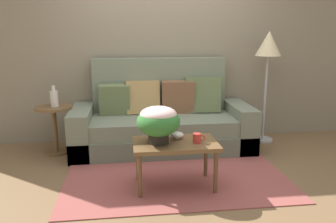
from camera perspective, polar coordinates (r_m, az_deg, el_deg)
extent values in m
plane|color=brown|center=(3.70, 1.09, -10.43)|extent=(14.00, 14.00, 0.00)
cube|color=gray|center=(4.70, -1.23, 12.73)|extent=(6.40, 0.12, 2.88)
cube|color=#994C47|center=(3.76, 0.94, -9.95)|extent=(2.31, 1.82, 0.01)
cube|color=#626B59|center=(4.38, -0.93, -4.92)|extent=(2.29, 0.89, 0.24)
cube|color=slate|center=(4.29, -0.90, -2.22)|extent=(1.80, 0.80, 0.20)
cube|color=slate|center=(4.59, -1.46, 3.29)|extent=(1.80, 0.16, 0.94)
cube|color=slate|center=(4.34, -14.49, -3.23)|extent=(0.25, 0.89, 0.57)
cube|color=slate|center=(4.55, 11.97, -2.32)|extent=(0.25, 0.89, 0.57)
cube|color=#607047|center=(4.52, 5.94, 2.87)|extent=(0.49, 0.27, 0.49)
cube|color=brown|center=(4.46, 1.67, 2.50)|extent=(0.44, 0.21, 0.43)
cube|color=tan|center=(4.43, -4.31, 2.46)|extent=(0.44, 0.21, 0.45)
cube|color=#607047|center=(4.41, -9.14, 2.01)|extent=(0.39, 0.21, 0.41)
cylinder|color=brown|center=(3.11, -4.86, -11.03)|extent=(0.04, 0.04, 0.43)
cylinder|color=brown|center=(3.21, 8.15, -10.29)|extent=(0.04, 0.04, 0.43)
cylinder|color=brown|center=(3.47, -5.15, -8.38)|extent=(0.04, 0.04, 0.43)
cylinder|color=brown|center=(3.56, 6.49, -7.82)|extent=(0.04, 0.04, 0.43)
cube|color=brown|center=(3.24, 1.25, -5.56)|extent=(0.81, 0.49, 0.04)
cylinder|color=brown|center=(4.50, -18.47, -6.57)|extent=(0.29, 0.29, 0.03)
cylinder|color=brown|center=(4.41, -18.74, -3.05)|extent=(0.05, 0.05, 0.55)
cylinder|color=brown|center=(4.34, -19.03, 0.63)|extent=(0.45, 0.45, 0.03)
cylinder|color=#B2B2B7|center=(4.93, 15.81, -4.60)|extent=(0.28, 0.28, 0.03)
cylinder|color=#B2B2B7|center=(4.79, 16.26, 2.19)|extent=(0.03, 0.03, 1.16)
cone|color=beige|center=(4.71, 16.86, 11.11)|extent=(0.34, 0.34, 0.33)
cylinder|color=black|center=(3.18, -1.62, -4.35)|extent=(0.20, 0.20, 0.12)
ellipsoid|color=#337533|center=(3.14, -1.64, -1.74)|extent=(0.41, 0.41, 0.28)
ellipsoid|color=beige|center=(3.12, -1.65, -0.52)|extent=(0.35, 0.35, 0.15)
cylinder|color=red|center=(3.20, 4.96, -4.56)|extent=(0.08, 0.08, 0.09)
torus|color=red|center=(3.22, 5.84, -4.52)|extent=(0.06, 0.01, 0.06)
cylinder|color=silver|center=(3.33, 1.55, -4.47)|extent=(0.05, 0.05, 0.02)
ellipsoid|color=silver|center=(3.32, 1.55, -4.01)|extent=(0.13, 0.13, 0.06)
cylinder|color=silver|center=(4.32, -18.90, 2.10)|extent=(0.09, 0.09, 0.19)
cylinder|color=silver|center=(4.30, -19.03, 3.79)|extent=(0.04, 0.04, 0.06)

